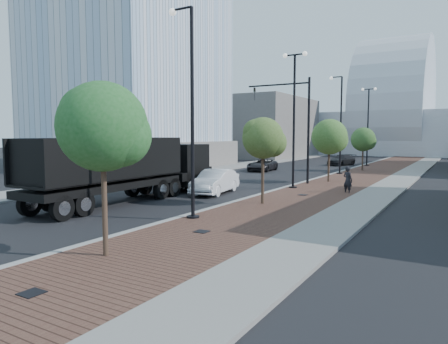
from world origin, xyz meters
The scene contains 24 objects.
sidewalk centered at (3.50, 40.00, 0.06)m, with size 7.00×140.00×0.12m, color #4C2D23.
concrete_strip centered at (6.20, 40.00, 0.07)m, with size 2.40×140.00×0.13m, color slate.
curb centered at (0.00, 40.00, 0.07)m, with size 0.30×140.00×0.14m, color gray.
west_sidewalk centered at (-13.00, 40.00, 0.06)m, with size 4.00×140.00×0.12m, color slate.
dump_truck centered at (-5.54, 14.39, 1.52)m, with size 3.09×13.63×3.60m.
white_sedan centered at (-2.98, 17.57, 0.77)m, with size 1.63×4.67×1.54m, color silver.
dark_car_mid centered at (-7.54, 34.23, 0.65)m, with size 2.16×4.69×1.30m, color black.
dark_car_far centered at (-2.53, 46.50, 0.67)m, with size 1.87×4.61×1.34m, color black.
pedestrian centered at (4.45, 21.48, 0.89)m, with size 0.65×0.43×1.78m, color black.
streetlight_1 centered at (0.49, 10.00, 4.34)m, with size 1.44×0.56×9.21m.
streetlight_2 centered at (0.60, 22.00, 4.82)m, with size 1.72×0.56×9.28m.
streetlight_3 centered at (0.49, 34.00, 4.34)m, with size 1.44×0.56×9.21m.
streetlight_4 centered at (0.60, 46.00, 4.82)m, with size 1.72×0.56×9.28m.
traffic_mast centered at (-0.30, 25.00, 4.98)m, with size 5.09×0.20×8.00m.
tree_0 centered at (1.65, 4.02, 3.97)m, with size 2.66×2.66×5.31m.
tree_1 centered at (1.65, 15.02, 3.57)m, with size 2.26×2.18×4.68m.
tree_2 centered at (1.65, 27.02, 3.60)m, with size 2.76×2.76×4.99m.
tree_3 centered at (1.65, 39.02, 3.29)m, with size 2.49×2.46×4.54m.
tower_podium centered at (-24.00, 32.00, 1.50)m, with size 19.00×19.00×3.00m, color slate.
convention_center centered at (-2.00, 85.00, 6.00)m, with size 50.00×30.00×50.00m.
commercial_block_nw centered at (-20.00, 60.00, 5.00)m, with size 14.00×20.00×10.00m, color #645F5A.
utility_cover_0 centered at (2.40, 1.00, 0.13)m, with size 0.50×0.50×0.02m, color black.
utility_cover_1 centered at (2.40, 8.00, 0.13)m, with size 0.50×0.50×0.02m, color black.
utility_cover_2 centered at (2.40, 19.00, 0.13)m, with size 0.50×0.50×0.02m, color black.
Camera 1 is at (10.84, -4.57, 3.74)m, focal length 32.87 mm.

